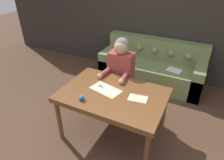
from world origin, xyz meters
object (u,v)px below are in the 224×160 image
(couch, at_px, (151,68))
(pin_cushion, at_px, (82,98))
(dining_table, at_px, (113,97))
(person, at_px, (121,75))
(scissors, at_px, (102,87))

(couch, height_order, pin_cushion, couch)
(dining_table, distance_m, pin_cushion, 0.43)
(person, xyz_separation_m, scissors, (-0.03, -0.56, 0.09))
(person, bearing_deg, dining_table, -74.96)
(dining_table, relative_size, pin_cushion, 19.10)
(person, height_order, scissors, person)
(person, xyz_separation_m, pin_cushion, (-0.11, -0.93, 0.12))
(person, bearing_deg, scissors, -93.30)
(dining_table, bearing_deg, couch, 88.34)
(dining_table, bearing_deg, person, 105.04)
(person, height_order, pin_cushion, person)
(dining_table, distance_m, couch, 1.73)
(dining_table, distance_m, scissors, 0.22)
(scissors, relative_size, pin_cushion, 2.73)
(dining_table, distance_m, person, 0.64)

